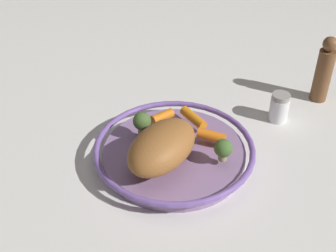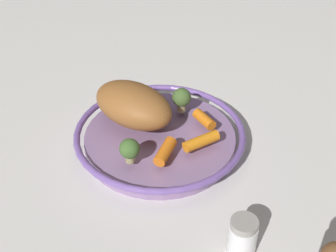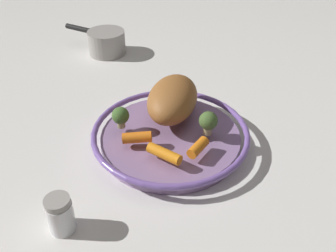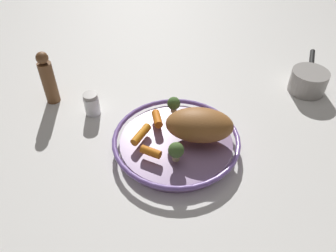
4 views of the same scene
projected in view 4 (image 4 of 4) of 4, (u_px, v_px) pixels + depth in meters
ground_plane at (176, 148)px, 0.89m from camera, size 2.35×2.35×0.00m
serving_bowl at (176, 142)px, 0.87m from camera, size 0.33×0.33×0.04m
roast_chicken_piece at (199, 125)px, 0.84m from camera, size 0.15×0.19×0.08m
baby_carrot_back at (157, 119)px, 0.90m from camera, size 0.06×0.02×0.03m
baby_carrot_near_rim at (151, 152)px, 0.81m from camera, size 0.05×0.05×0.02m
baby_carrot_right at (141, 134)px, 0.85m from camera, size 0.07×0.06×0.02m
broccoli_floret_edge at (174, 104)px, 0.92m from camera, size 0.04×0.04×0.05m
broccoli_floret_small at (176, 151)px, 0.79m from camera, size 0.04×0.04×0.05m
salt_shaker at (92, 104)px, 0.97m from camera, size 0.04×0.04×0.07m
pepper_mill at (48, 79)px, 0.99m from camera, size 0.04×0.04×0.17m
saucepan at (308, 81)px, 1.06m from camera, size 0.19×0.15×0.07m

